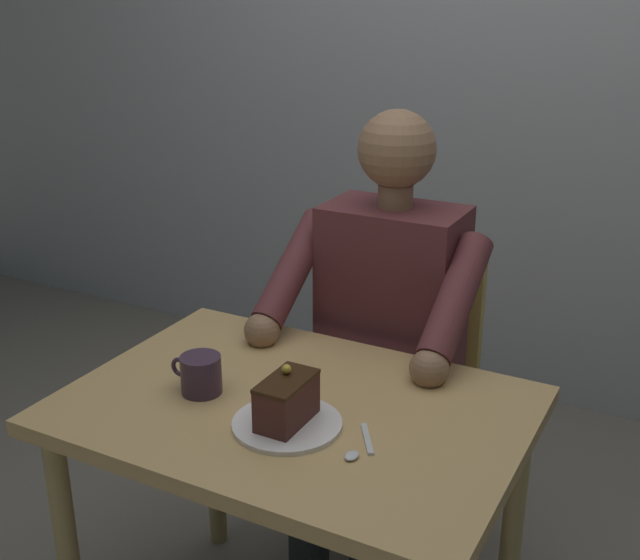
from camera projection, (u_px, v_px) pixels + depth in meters
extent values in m
cube|color=tan|center=(294.00, 410.00, 1.71)|extent=(0.97, 0.68, 0.04)
cylinder|color=tan|center=(68.00, 557.00, 1.79)|extent=(0.05, 0.05, 0.69)
cylinder|color=tan|center=(512.00, 529.00, 1.88)|extent=(0.05, 0.05, 0.69)
cylinder|color=tan|center=(214.00, 438.00, 2.25)|extent=(0.05, 0.05, 0.69)
cube|color=tan|center=(391.00, 406.00, 2.26)|extent=(0.42, 0.42, 0.04)
cube|color=tan|center=(419.00, 304.00, 2.33)|extent=(0.38, 0.04, 0.45)
cylinder|color=tan|center=(424.00, 524.00, 2.10)|extent=(0.04, 0.04, 0.43)
cylinder|color=tan|center=(305.00, 486.00, 2.26)|extent=(0.04, 0.04, 0.43)
cylinder|color=tan|center=(467.00, 457.00, 2.40)|extent=(0.04, 0.04, 0.43)
cylinder|color=tan|center=(359.00, 427.00, 2.56)|extent=(0.04, 0.04, 0.43)
cube|color=brown|center=(391.00, 310.00, 2.13)|extent=(0.36, 0.22, 0.57)
sphere|color=#8E674A|center=(397.00, 149.00, 1.98)|extent=(0.20, 0.20, 0.20)
cylinder|color=#8E674A|center=(395.00, 196.00, 2.02)|extent=(0.09, 0.09, 0.06)
cylinder|color=brown|center=(456.00, 298.00, 1.88)|extent=(0.08, 0.33, 0.26)
sphere|color=#8E674A|center=(429.00, 369.00, 1.78)|extent=(0.09, 0.09, 0.09)
cylinder|color=brown|center=(293.00, 268.00, 2.07)|extent=(0.08, 0.33, 0.26)
sphere|color=#8E674A|center=(262.00, 331.00, 1.98)|extent=(0.09, 0.09, 0.09)
cylinder|color=#2D3133|center=(401.00, 438.00, 2.10)|extent=(0.13, 0.38, 0.14)
cylinder|color=#2D3133|center=(340.00, 421.00, 2.18)|extent=(0.13, 0.38, 0.14)
cylinder|color=#2D3133|center=(371.00, 548.00, 2.03)|extent=(0.11, 0.11, 0.41)
cylinder|color=#2D3133|center=(309.00, 526.00, 2.11)|extent=(0.11, 0.11, 0.41)
cylinder|color=white|center=(287.00, 424.00, 1.62)|extent=(0.22, 0.22, 0.01)
cube|color=#4B241F|center=(287.00, 402.00, 1.60)|extent=(0.08, 0.14, 0.09)
cube|color=black|center=(286.00, 381.00, 1.58)|extent=(0.08, 0.14, 0.01)
sphere|color=gold|center=(287.00, 369.00, 1.60)|extent=(0.02, 0.02, 0.02)
cylinder|color=#3D283B|center=(201.00, 374.00, 1.74)|extent=(0.09, 0.09, 0.09)
torus|color=#3D283B|center=(180.00, 367.00, 1.76)|extent=(0.05, 0.01, 0.05)
cylinder|color=black|center=(200.00, 359.00, 1.72)|extent=(0.08, 0.08, 0.01)
cube|color=silver|center=(367.00, 439.00, 1.57)|extent=(0.07, 0.10, 0.01)
ellipsoid|color=silver|center=(352.00, 456.00, 1.51)|extent=(0.03, 0.04, 0.01)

